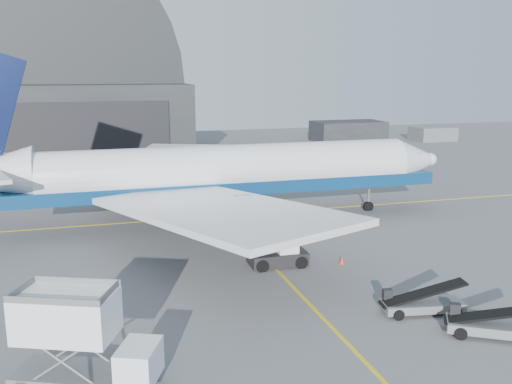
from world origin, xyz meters
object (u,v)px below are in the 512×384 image
object	(u,v)px
pushback_tug	(279,256)
airliner	(211,173)
belt_loader_a	(421,303)
catering_truck	(80,341)
belt_loader_b	(494,326)

from	to	relation	value
pushback_tug	airliner	bearing A→B (deg)	100.85
belt_loader_a	catering_truck	bearing A→B (deg)	-162.65
belt_loader_a	belt_loader_b	world-z (taller)	belt_loader_b
pushback_tug	belt_loader_b	size ratio (longest dim) A/B	0.82
pushback_tug	belt_loader_a	world-z (taller)	belt_loader_a
pushback_tug	belt_loader_b	bearing A→B (deg)	-61.28
belt_loader_b	airliner	bearing A→B (deg)	140.42
catering_truck	belt_loader_b	size ratio (longest dim) A/B	1.33
belt_loader_a	airliner	bearing A→B (deg)	117.11
airliner	pushback_tug	world-z (taller)	airliner
pushback_tug	belt_loader_a	distance (m)	11.73
belt_loader_a	belt_loader_b	xyz separation A→B (m)	(2.09, -3.78, 0.03)
pushback_tug	catering_truck	bearing A→B (deg)	-135.35
catering_truck	belt_loader_b	bearing A→B (deg)	20.44
catering_truck	belt_loader_a	distance (m)	19.46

